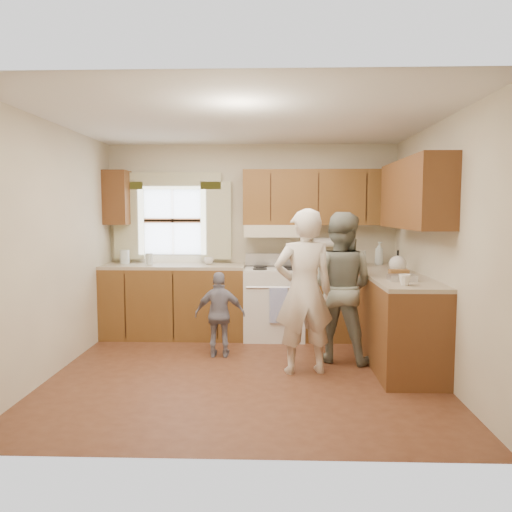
{
  "coord_description": "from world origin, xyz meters",
  "views": [
    {
      "loc": [
        0.27,
        -4.88,
        1.63
      ],
      "look_at": [
        0.1,
        0.4,
        1.15
      ],
      "focal_mm": 35.0,
      "sensor_mm": 36.0,
      "label": 1
    }
  ],
  "objects_px": {
    "child": "(220,314)",
    "woman_left": "(304,292)",
    "stove": "(274,302)",
    "woman_right": "(339,287)"
  },
  "relations": [
    {
      "from": "child",
      "to": "woman_left",
      "type": "bearing_deg",
      "value": 148.42
    },
    {
      "from": "stove",
      "to": "child",
      "type": "relative_size",
      "value": 1.12
    },
    {
      "from": "woman_left",
      "to": "child",
      "type": "distance_m",
      "value": 1.1
    },
    {
      "from": "woman_left",
      "to": "child",
      "type": "height_order",
      "value": "woman_left"
    },
    {
      "from": "woman_left",
      "to": "woman_right",
      "type": "relative_size",
      "value": 1.02
    },
    {
      "from": "woman_left",
      "to": "child",
      "type": "bearing_deg",
      "value": -40.58
    },
    {
      "from": "stove",
      "to": "woman_left",
      "type": "height_order",
      "value": "woman_left"
    },
    {
      "from": "stove",
      "to": "child",
      "type": "height_order",
      "value": "stove"
    },
    {
      "from": "child",
      "to": "woman_right",
      "type": "bearing_deg",
      "value": 174.82
    },
    {
      "from": "stove",
      "to": "woman_left",
      "type": "distance_m",
      "value": 1.46
    }
  ]
}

